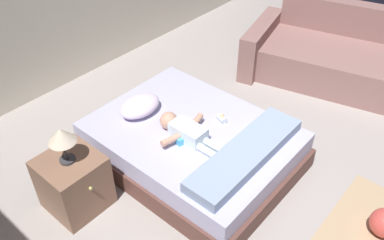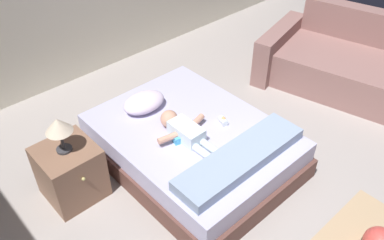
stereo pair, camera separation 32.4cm
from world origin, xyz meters
TOP-DOWN VIEW (x-y plane):
  - ground_plane at (0.00, 0.00)m, footprint 8.00×8.00m
  - bed at (-0.15, 0.94)m, footprint 1.36×1.80m
  - pillow at (-0.28, 1.46)m, footprint 0.42×0.29m
  - baby at (-0.27, 0.92)m, footprint 0.52×0.65m
  - toothbrush at (-0.09, 1.04)m, footprint 0.09×0.16m
  - couch at (2.10, 0.56)m, footprint 1.55×2.26m
  - nightstand at (-1.16, 1.33)m, footprint 0.46×0.49m
  - lamp at (-1.16, 1.33)m, footprint 0.21×0.21m
  - blanket at (-0.15, 0.36)m, footprint 1.22×0.32m
  - toy_block at (-0.36, 0.89)m, footprint 0.08×0.08m
  - baby_bottle at (0.11, 0.81)m, footprint 0.09×0.11m

SIDE VIEW (x-z plane):
  - ground_plane at x=0.00m, z-range 0.00..0.00m
  - bed at x=-0.15m, z-range 0.00..0.38m
  - nightstand at x=-1.16m, z-range 0.00..0.50m
  - couch at x=2.10m, z-range -0.13..0.68m
  - toothbrush at x=-0.09m, z-range 0.38..0.41m
  - toy_block at x=-0.36m, z-range 0.39..0.45m
  - baby_bottle at x=0.11m, z-range 0.38..0.46m
  - blanket at x=-0.15m, z-range 0.39..0.49m
  - baby at x=-0.27m, z-range 0.38..0.53m
  - pillow at x=-0.28m, z-range 0.39..0.54m
  - lamp at x=-1.16m, z-range 0.58..0.90m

